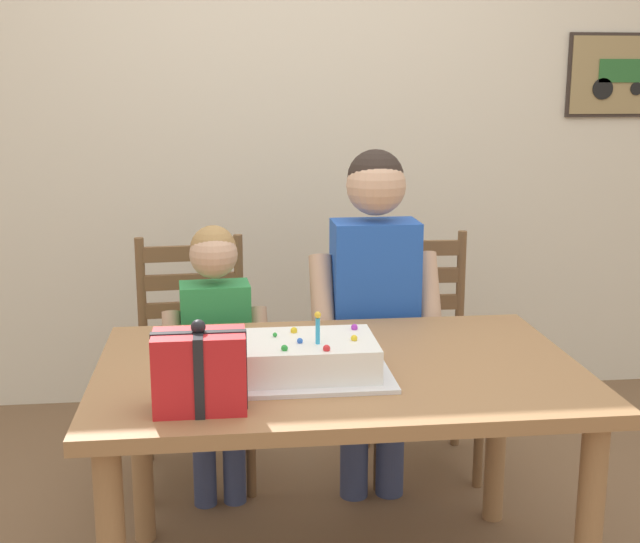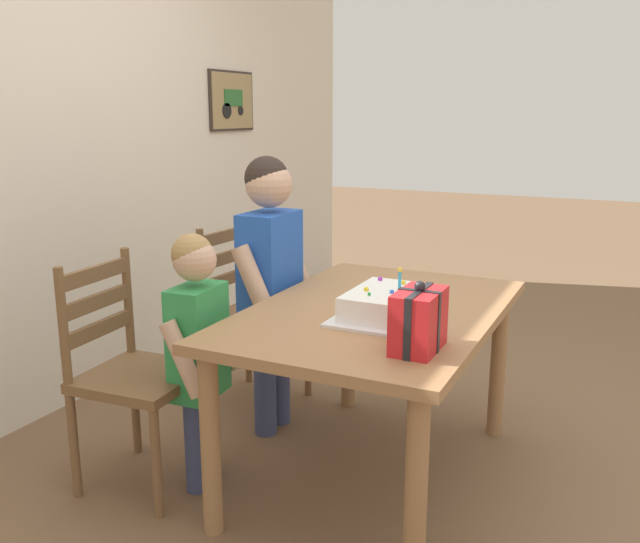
# 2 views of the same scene
# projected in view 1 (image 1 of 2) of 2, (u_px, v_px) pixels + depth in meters

# --- Properties ---
(back_wall) EXTENTS (6.40, 0.11, 2.60)m
(back_wall) POSITION_uv_depth(u_px,v_px,m) (291.00, 127.00, 3.91)
(back_wall) COLOR silver
(back_wall) RESTS_ON ground
(dining_table) EXTENTS (1.37, 0.90, 0.72)m
(dining_table) POSITION_uv_depth(u_px,v_px,m) (339.00, 396.00, 2.41)
(dining_table) COLOR #9E7047
(dining_table) RESTS_ON ground
(birthday_cake) EXTENTS (0.44, 0.34, 0.19)m
(birthday_cake) POSITION_uv_depth(u_px,v_px,m) (309.00, 359.00, 2.29)
(birthday_cake) COLOR silver
(birthday_cake) RESTS_ON dining_table
(gift_box_red_large) EXTENTS (0.23, 0.14, 0.23)m
(gift_box_red_large) POSITION_uv_depth(u_px,v_px,m) (200.00, 371.00, 2.04)
(gift_box_red_large) COLOR red
(gift_box_red_large) RESTS_ON dining_table
(chair_left) EXTENTS (0.45, 0.45, 0.92)m
(chair_left) POSITION_uv_depth(u_px,v_px,m) (194.00, 359.00, 3.22)
(chair_left) COLOR brown
(chair_left) RESTS_ON ground
(chair_right) EXTENTS (0.44, 0.44, 0.92)m
(chair_right) POSITION_uv_depth(u_px,v_px,m) (419.00, 351.00, 3.32)
(chair_right) COLOR brown
(chair_right) RESTS_ON ground
(child_older) EXTENTS (0.46, 0.26, 1.28)m
(child_older) POSITION_uv_depth(u_px,v_px,m) (375.00, 292.00, 2.97)
(child_older) COLOR #38426B
(child_older) RESTS_ON ground
(child_younger) EXTENTS (0.38, 0.22, 1.03)m
(child_younger) POSITION_uv_depth(u_px,v_px,m) (216.00, 340.00, 2.94)
(child_younger) COLOR #38426B
(child_younger) RESTS_ON ground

